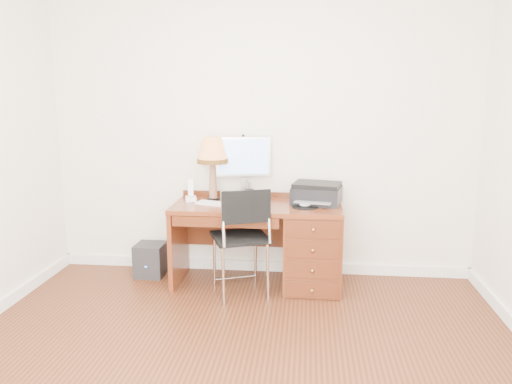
# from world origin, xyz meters

# --- Properties ---
(ground) EXTENTS (4.00, 4.00, 0.00)m
(ground) POSITION_xyz_m (0.00, 0.00, 0.00)
(ground) COLOR #3F1D0E
(ground) RESTS_ON ground
(room_shell) EXTENTS (4.00, 4.00, 4.00)m
(room_shell) POSITION_xyz_m (0.00, 0.63, 0.05)
(room_shell) COLOR silver
(room_shell) RESTS_ON ground
(desk) EXTENTS (1.50, 0.67, 0.75)m
(desk) POSITION_xyz_m (0.32, 1.40, 0.41)
(desk) COLOR maroon
(desk) RESTS_ON ground
(monitor) EXTENTS (0.50, 0.20, 0.58)m
(monitor) POSITION_xyz_m (-0.15, 1.64, 1.11)
(monitor) COLOR silver
(monitor) RESTS_ON desk
(keyboard) EXTENTS (0.46, 0.26, 0.02)m
(keyboard) POSITION_xyz_m (-0.32, 1.34, 0.76)
(keyboard) COLOR white
(keyboard) RESTS_ON desk
(mouse_pad) EXTENTS (0.23, 0.23, 0.05)m
(mouse_pad) POSITION_xyz_m (0.43, 1.33, 0.76)
(mouse_pad) COLOR black
(mouse_pad) RESTS_ON desk
(printer) EXTENTS (0.48, 0.41, 0.19)m
(printer) POSITION_xyz_m (0.53, 1.50, 0.84)
(printer) COLOR black
(printer) RESTS_ON desk
(leg_lamp) EXTENTS (0.28, 0.28, 0.58)m
(leg_lamp) POSITION_xyz_m (-0.43, 1.54, 1.18)
(leg_lamp) COLOR black
(leg_lamp) RESTS_ON desk
(phone) EXTENTS (0.12, 0.12, 0.20)m
(phone) POSITION_xyz_m (-0.62, 1.47, 0.81)
(phone) COLOR white
(phone) RESTS_ON desk
(pen_cup) EXTENTS (0.09, 0.09, 0.11)m
(pen_cup) POSITION_xyz_m (-0.08, 1.52, 0.81)
(pen_cup) COLOR black
(pen_cup) RESTS_ON desk
(chair) EXTENTS (0.59, 0.60, 0.96)m
(chair) POSITION_xyz_m (-0.12, 1.09, 0.58)
(chair) COLOR black
(chair) RESTS_ON ground
(equipment_box) EXTENTS (0.27, 0.27, 0.31)m
(equipment_box) POSITION_xyz_m (-1.04, 1.50, 0.16)
(equipment_box) COLOR black
(equipment_box) RESTS_ON ground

